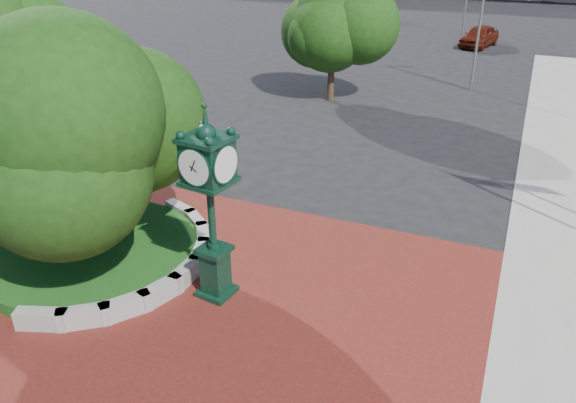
{
  "coord_description": "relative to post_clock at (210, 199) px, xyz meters",
  "views": [
    {
      "loc": [
        5.7,
        -10.54,
        8.76
      ],
      "look_at": [
        0.54,
        1.5,
        2.24
      ],
      "focal_mm": 35.0,
      "sensor_mm": 36.0,
      "label": 1
    }
  ],
  "objects": [
    {
      "name": "ground",
      "position": [
        0.78,
        0.15,
        -2.8
      ],
      "size": [
        200.0,
        200.0,
        0.0
      ],
      "primitive_type": "plane",
      "color": "black",
      "rests_on": "ground"
    },
    {
      "name": "plaza",
      "position": [
        0.78,
        -0.85,
        -2.78
      ],
      "size": [
        12.0,
        12.0,
        0.04
      ],
      "primitive_type": "cube",
      "color": "maroon",
      "rests_on": "ground"
    },
    {
      "name": "tree_street",
      "position": [
        -3.22,
        18.15,
        0.44
      ],
      "size": [
        4.4,
        4.4,
        5.45
      ],
      "color": "#38281C",
      "rests_on": "ground"
    },
    {
      "name": "parked_car",
      "position": [
        2.53,
        36.91,
        -1.99
      ],
      "size": [
        2.94,
        5.05,
        1.62
      ],
      "primitive_type": "imported",
      "rotation": [
        0.0,
        0.0,
        -0.23
      ],
      "color": "#5A1A0C",
      "rests_on": "ground"
    },
    {
      "name": "tree_planter",
      "position": [
        -4.22,
        0.15,
        0.93
      ],
      "size": [
        5.2,
        5.2,
        6.33
      ],
      "color": "#38281C",
      "rests_on": "ground"
    },
    {
      "name": "grass_bed",
      "position": [
        -4.22,
        0.15,
        -2.6
      ],
      "size": [
        6.1,
        6.1,
        0.4
      ],
      "primitive_type": "cylinder",
      "color": "#154C19",
      "rests_on": "ground"
    },
    {
      "name": "planter_wall",
      "position": [
        -1.92,
        0.15,
        -2.53
      ],
      "size": [
        2.96,
        6.77,
        0.54
      ],
      "color": "#9E9B93",
      "rests_on": "ground"
    },
    {
      "name": "post_clock",
      "position": [
        0.0,
        0.0,
        0.0
      ],
      "size": [
        1.17,
        1.17,
        5.09
      ],
      "color": "black",
      "rests_on": "ground"
    },
    {
      "name": "street_lamp_near",
      "position": [
        3.77,
        23.5,
        1.94
      ],
      "size": [
        1.8,
        0.52,
        8.08
      ],
      "color": "slate",
      "rests_on": "ground"
    }
  ]
}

